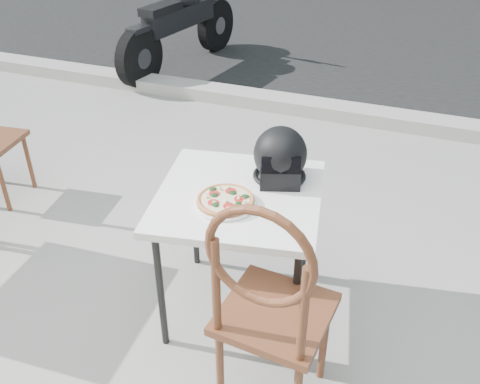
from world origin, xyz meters
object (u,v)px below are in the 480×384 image
(cafe_chair_main, at_px, (269,301))
(motorcycle, at_px, (180,27))
(plate, at_px, (226,203))
(helmet, at_px, (280,157))
(cafe_table_main, at_px, (239,205))
(pizza, at_px, (226,200))

(cafe_chair_main, relative_size, motorcycle, 0.56)
(plate, xyz_separation_m, helmet, (0.16, 0.30, 0.11))
(cafe_table_main, relative_size, plate, 3.13)
(plate, relative_size, pizza, 0.99)
(cafe_table_main, bearing_deg, plate, -101.11)
(plate, xyz_separation_m, cafe_chair_main, (0.34, -0.41, -0.11))
(plate, height_order, helmet, helmet)
(plate, xyz_separation_m, pizza, (0.00, 0.00, 0.02))
(pizza, bearing_deg, cafe_table_main, 78.89)
(cafe_chair_main, bearing_deg, pizza, -45.17)
(cafe_chair_main, height_order, motorcycle, cafe_chair_main)
(cafe_table_main, xyz_separation_m, cafe_chair_main, (0.32, -0.52, -0.03))
(plate, relative_size, helmet, 0.83)
(plate, bearing_deg, pizza, 78.56)
(helmet, bearing_deg, cafe_chair_main, -94.36)
(motorcycle, bearing_deg, pizza, -50.30)
(pizza, height_order, motorcycle, motorcycle)
(cafe_table_main, xyz_separation_m, plate, (-0.02, -0.11, 0.07))
(pizza, distance_m, helmet, 0.35)
(plate, bearing_deg, helmet, 62.39)
(cafe_table_main, distance_m, helmet, 0.30)
(plate, bearing_deg, motorcycle, 119.27)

